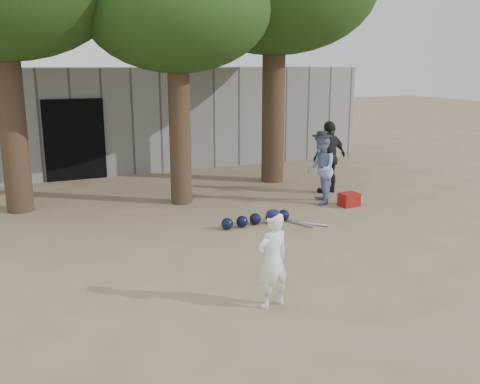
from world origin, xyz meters
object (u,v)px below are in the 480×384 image
spectator_dark (329,157)px  red_bag (349,200)px  spectator_blue (321,169)px  boy_player (273,260)px

spectator_dark → red_bag: spectator_dark is taller
spectator_blue → spectator_dark: (0.77, 0.80, 0.10)m
boy_player → spectator_blue: spectator_blue is taller
spectator_dark → red_bag: (-0.31, -1.28, -0.74)m
boy_player → spectator_dark: (4.28, 5.06, 0.24)m
red_bag → boy_player: bearing=-136.5°
boy_player → spectator_dark: bearing=-140.7°
red_bag → spectator_dark: bearing=76.5°
boy_player → red_bag: boy_player is taller
spectator_blue → spectator_dark: size_ratio=0.89×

